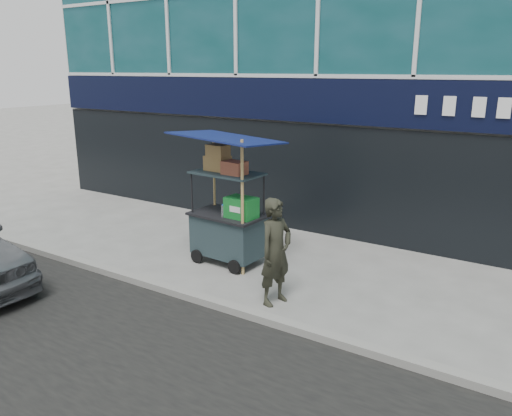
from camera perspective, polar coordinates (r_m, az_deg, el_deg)
The scene contains 4 objects.
ground at distance 8.22m, azimuth -5.91°, elevation -10.04°, with size 80.00×80.00×0.00m, color slate.
curb at distance 8.06m, azimuth -6.81°, elevation -10.16°, with size 80.00×0.18×0.12m, color gray.
vendor_cart at distance 9.28m, azimuth -3.17°, elevation -1.20°, with size 1.89×1.40×2.47m.
vendor_man at distance 7.67m, azimuth 2.28°, elevation -5.02°, with size 0.62×0.40×1.69m, color black.
Camera 1 is at (4.64, -5.78, 3.56)m, focal length 35.00 mm.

